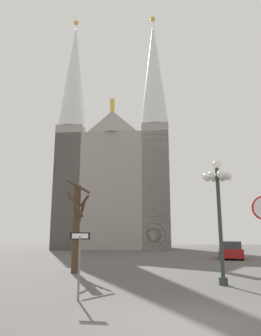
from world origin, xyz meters
TOP-DOWN VIEW (x-y plane):
  - ground_plane at (0.00, 0.00)m, footprint 120.00×120.00m
  - cathedral at (-2.61, 38.98)m, footprint 17.15×12.51m
  - one_way_arrow_sign at (-2.89, 2.72)m, footprint 0.64×0.14m
  - street_lamp at (2.55, 5.53)m, footprint 1.27×1.27m
  - bare_tree at (-4.01, 9.77)m, footprint 1.31×1.52m
  - parked_car_near_red at (7.78, 19.72)m, footprint 2.95×4.73m

SIDE VIEW (x-z plane):
  - ground_plane at x=0.00m, z-range 0.00..0.00m
  - parked_car_near_red at x=7.78m, z-range -0.04..1.41m
  - one_way_arrow_sign at x=-2.89m, z-range 0.28..2.33m
  - bare_tree at x=-4.01m, z-range 0.06..4.98m
  - street_lamp at x=2.55m, z-range 1.06..6.21m
  - cathedral at x=-2.61m, z-range -6.88..29.01m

